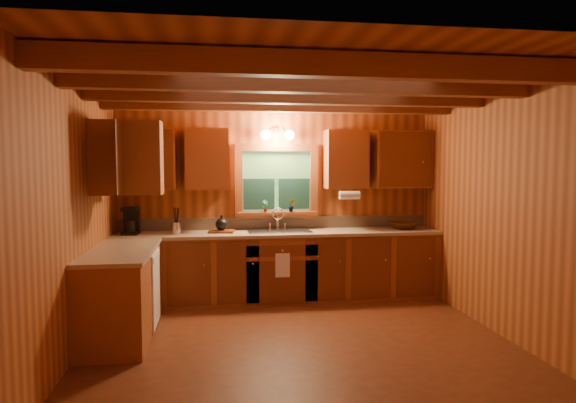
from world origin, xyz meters
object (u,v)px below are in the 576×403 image
Objects in this scene: cutting_board at (222,231)px; wicker_basket at (403,225)px; sink at (279,235)px; coffee_maker at (131,221)px.

cutting_board is 2.44m from wicker_basket.
wicker_basket reaches higher than cutting_board.
cutting_board is 0.81× the size of wicker_basket.
sink is 1.70m from wicker_basket.
wicker_basket is at bearing 4.00° from coffee_maker.
sink reaches higher than cutting_board.
cutting_board is at bearing 3.50° from coffee_maker.
sink is at bearing 7.84° from cutting_board.
coffee_maker is 0.89× the size of wicker_basket.
wicker_basket is (1.70, 0.00, 0.09)m from sink.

